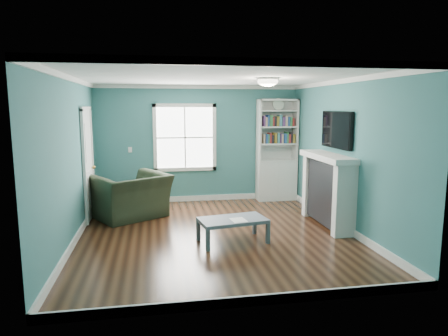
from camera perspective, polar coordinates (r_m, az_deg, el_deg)
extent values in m
plane|color=black|center=(6.81, -1.24, -9.46)|extent=(5.00, 5.00, 0.00)
plane|color=#38787A|center=(8.99, -3.68, 3.44)|extent=(4.50, 0.00, 4.50)
plane|color=#38787A|center=(4.10, 3.99, -2.90)|extent=(4.50, 0.00, 4.50)
plane|color=#38787A|center=(6.58, -21.05, 0.93)|extent=(0.00, 5.00, 5.00)
plane|color=#38787A|center=(7.21, 16.69, 1.78)|extent=(0.00, 5.00, 5.00)
plane|color=white|center=(6.49, -1.32, 12.92)|extent=(5.00, 5.00, 0.00)
cube|color=white|center=(9.17, -3.60, -4.31)|extent=(4.50, 0.03, 0.12)
cube|color=white|center=(4.53, 3.77, -18.41)|extent=(4.50, 0.03, 0.12)
cube|color=white|center=(6.84, -20.35, -9.41)|extent=(0.03, 5.00, 0.12)
cube|color=white|center=(7.45, 16.17, -7.73)|extent=(0.03, 5.00, 0.12)
cube|color=white|center=(8.94, -3.75, 11.49)|extent=(4.50, 0.04, 0.08)
cube|color=white|center=(4.06, 4.11, 14.85)|extent=(4.50, 0.04, 0.08)
cube|color=white|center=(6.54, -21.48, 11.94)|extent=(0.04, 5.00, 0.08)
cube|color=white|center=(7.17, 17.00, 11.83)|extent=(0.04, 5.00, 0.08)
cube|color=white|center=(8.95, -5.60, 4.35)|extent=(1.24, 0.01, 1.34)
cube|color=white|center=(8.91, -9.85, 4.24)|extent=(0.08, 0.06, 1.50)
cube|color=white|center=(9.00, -1.39, 4.42)|extent=(0.08, 0.06, 1.50)
cube|color=white|center=(9.01, -5.53, -0.16)|extent=(1.40, 0.06, 0.08)
cube|color=white|center=(8.91, -5.66, 8.90)|extent=(1.40, 0.06, 0.08)
cube|color=white|center=(8.93, -5.60, 4.34)|extent=(1.24, 0.03, 0.03)
cube|color=white|center=(8.93, -5.60, 4.34)|extent=(0.03, 0.03, 1.34)
cube|color=silver|center=(9.27, 7.46, -1.77)|extent=(0.90, 0.35, 0.90)
cube|color=silver|center=(9.01, 4.98, 5.35)|extent=(0.04, 0.35, 1.40)
cube|color=silver|center=(9.27, 10.15, 5.34)|extent=(0.04, 0.35, 1.40)
cube|color=silver|center=(9.29, 7.29, 5.41)|extent=(0.90, 0.02, 1.40)
cube|color=silver|center=(9.12, 7.69, 9.62)|extent=(0.90, 0.35, 0.04)
cube|color=silver|center=(9.20, 7.52, 1.11)|extent=(0.84, 0.33, 0.03)
cube|color=silver|center=(9.15, 7.56, 3.47)|extent=(0.84, 0.33, 0.03)
cube|color=silver|center=(9.13, 7.61, 5.85)|extent=(0.84, 0.33, 0.03)
cube|color=silver|center=(9.12, 7.66, 8.11)|extent=(0.84, 0.33, 0.03)
cube|color=tan|center=(9.12, 7.62, 4.24)|extent=(0.70, 0.25, 0.22)
cube|color=#264C8C|center=(9.10, 7.66, 6.63)|extent=(0.70, 0.25, 0.22)
cylinder|color=beige|center=(9.07, 7.77, 9.02)|extent=(0.26, 0.06, 0.26)
cube|color=black|center=(7.43, 14.67, -3.41)|extent=(0.30, 1.20, 1.10)
cube|color=black|center=(7.47, 14.47, -4.92)|extent=(0.22, 0.65, 0.70)
cube|color=silver|center=(6.84, 16.84, -4.55)|extent=(0.36, 0.16, 1.20)
cube|color=silver|center=(8.03, 12.56, -2.44)|extent=(0.36, 0.16, 1.20)
cube|color=silver|center=(7.31, 14.58, 1.56)|extent=(0.44, 1.58, 0.10)
cube|color=black|center=(7.33, 15.79, 5.27)|extent=(0.06, 1.10, 0.65)
cube|color=silver|center=(7.98, -18.86, 0.32)|extent=(0.04, 0.80, 2.05)
cube|color=white|center=(7.53, -19.31, -0.17)|extent=(0.05, 0.08, 2.13)
cube|color=white|center=(8.42, -18.33, 0.76)|extent=(0.05, 0.08, 2.13)
cube|color=white|center=(7.90, -19.17, 7.99)|extent=(0.05, 0.98, 0.08)
sphere|color=#BF8C3F|center=(8.27, -18.11, 0.12)|extent=(0.07, 0.07, 0.07)
ellipsoid|color=white|center=(6.78, 6.27, 12.18)|extent=(0.34, 0.34, 0.15)
cylinder|color=white|center=(6.78, 6.28, 12.56)|extent=(0.38, 0.38, 0.03)
cube|color=white|center=(8.95, -13.27, 2.55)|extent=(0.08, 0.01, 0.12)
imported|color=black|center=(7.89, -13.21, -2.89)|extent=(1.55, 1.40, 1.14)
cube|color=#4A5259|center=(6.03, -2.32, -10.29)|extent=(0.07, 0.07, 0.32)
cube|color=#4A5259|center=(6.38, 6.29, -9.26)|extent=(0.07, 0.07, 0.32)
cube|color=#4A5259|center=(6.50, -3.70, -8.89)|extent=(0.07, 0.07, 0.32)
cube|color=#4A5259|center=(6.82, 4.38, -8.03)|extent=(0.07, 0.07, 0.32)
cube|color=slate|center=(6.36, 1.25, -7.48)|extent=(1.13, 0.74, 0.06)
cube|color=white|center=(6.26, 2.08, -7.44)|extent=(0.26, 0.31, 0.00)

